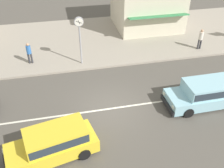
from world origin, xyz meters
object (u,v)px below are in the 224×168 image
(minivan_pale_blue_1, at_px, (207,92))
(pedestrian_near_clock, at_px, (201,38))
(pedestrian_by_shop, at_px, (29,52))
(minivan_yellow_4, at_px, (54,142))
(street_clock, at_px, (79,30))

(minivan_pale_blue_1, distance_m, pedestrian_near_clock, 7.14)
(minivan_pale_blue_1, height_order, pedestrian_by_shop, pedestrian_by_shop)
(pedestrian_near_clock, bearing_deg, minivan_yellow_4, -144.65)
(street_clock, bearing_deg, pedestrian_near_clock, 1.49)
(street_clock, height_order, pedestrian_by_shop, street_clock)
(pedestrian_by_shop, bearing_deg, minivan_yellow_4, -81.01)
(minivan_yellow_4, bearing_deg, pedestrian_by_shop, 98.99)
(minivan_pale_blue_1, distance_m, street_clock, 9.42)
(minivan_pale_blue_1, height_order, pedestrian_near_clock, pedestrian_near_clock)
(minivan_pale_blue_1, xyz_separation_m, pedestrian_by_shop, (-10.52, 7.06, 0.26))
(minivan_yellow_4, height_order, pedestrian_by_shop, pedestrian_by_shop)
(minivan_pale_blue_1, distance_m, pedestrian_by_shop, 12.67)
(pedestrian_near_clock, bearing_deg, street_clock, -178.51)
(minivan_pale_blue_1, relative_size, pedestrian_near_clock, 2.76)
(minivan_yellow_4, distance_m, street_clock, 8.83)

